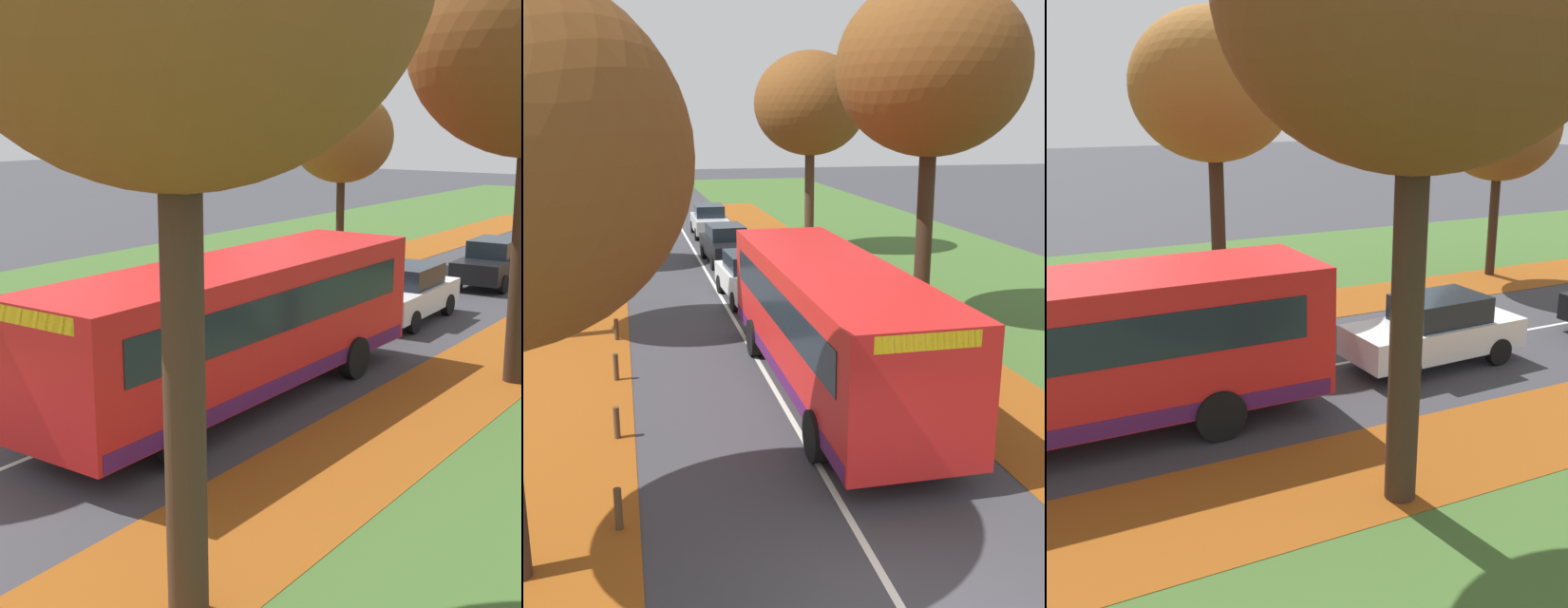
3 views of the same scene
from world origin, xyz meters
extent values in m
cube|color=#8C4714|center=(-4.60, 14.00, 0.01)|extent=(2.80, 60.00, 0.00)
cube|color=#3D6028|center=(9.20, 20.00, 0.00)|extent=(12.00, 90.00, 0.01)
cube|color=#8C4714|center=(4.60, 14.00, 0.01)|extent=(2.80, 60.00, 0.00)
cube|color=silver|center=(0.00, 20.00, 0.00)|extent=(0.12, 80.00, 0.01)
cylinder|color=#382619|center=(-5.43, 13.19, 2.30)|extent=(0.41, 0.41, 4.60)
ellipsoid|color=#935B23|center=(-5.43, 13.19, 6.30)|extent=(4.53, 4.53, 4.08)
cylinder|color=#382619|center=(-5.37, 23.15, 1.79)|extent=(0.32, 0.32, 3.58)
ellipsoid|color=brown|center=(-5.37, 23.15, 5.09)|extent=(4.02, 4.02, 3.62)
cylinder|color=#382619|center=(5.47, 12.27, 2.69)|extent=(0.48, 0.48, 5.37)
ellipsoid|color=brown|center=(5.47, 12.27, 7.40)|extent=(5.41, 5.41, 4.87)
cylinder|color=#422D1E|center=(5.25, 24.67, 2.39)|extent=(0.43, 0.43, 4.77)
ellipsoid|color=brown|center=(5.25, 24.67, 6.66)|extent=(5.03, 5.03, 4.53)
cylinder|color=#4C3823|center=(-3.51, 2.81, 0.34)|extent=(0.12, 0.12, 0.68)
cylinder|color=#4C3823|center=(-3.53, 6.06, 0.33)|extent=(0.12, 0.12, 0.66)
cylinder|color=#4C3823|center=(-3.55, 9.30, 0.34)|extent=(0.12, 0.12, 0.67)
cylinder|color=#4C3823|center=(-3.54, 12.55, 0.31)|extent=(0.12, 0.12, 0.61)
cube|color=red|center=(1.20, 7.55, 1.73)|extent=(2.51, 10.40, 2.50)
cube|color=#19232D|center=(1.20, 2.41, 2.08)|extent=(2.30, 0.10, 1.30)
cube|color=#19232D|center=(1.20, 7.55, 2.13)|extent=(2.55, 9.15, 0.80)
cube|color=#4C1951|center=(1.20, 7.55, 0.66)|extent=(2.53, 10.19, 0.32)
cube|color=yellow|center=(1.20, 2.39, 2.80)|extent=(1.75, 0.08, 0.28)
cylinder|color=black|center=(2.39, 4.33, 0.48)|extent=(0.30, 0.96, 0.96)
cylinder|color=black|center=(0.01, 4.33, 0.48)|extent=(0.30, 0.96, 0.96)
cylinder|color=black|center=(2.38, 10.41, 0.48)|extent=(0.30, 0.96, 0.96)
cylinder|color=black|center=(0.01, 10.41, 0.48)|extent=(0.30, 0.96, 0.96)
cube|color=silver|center=(0.91, 16.17, 0.67)|extent=(1.86, 4.26, 0.70)
cube|color=#19232D|center=(0.91, 16.32, 1.32)|extent=(1.52, 2.07, 0.60)
cylinder|color=black|center=(1.74, 14.89, 0.32)|extent=(0.24, 0.65, 0.64)
cylinder|color=black|center=(0.18, 14.83, 0.32)|extent=(0.24, 0.65, 0.64)
cylinder|color=black|center=(1.64, 17.50, 0.32)|extent=(0.24, 0.65, 0.64)
cylinder|color=black|center=(0.08, 17.44, 0.32)|extent=(0.24, 0.65, 0.64)
cube|color=black|center=(1.08, 22.76, 0.67)|extent=(1.87, 4.27, 0.70)
cube|color=#19232D|center=(1.07, 22.91, 1.32)|extent=(1.53, 2.07, 0.60)
cylinder|color=black|center=(1.91, 21.49, 0.32)|extent=(0.25, 0.65, 0.64)
cylinder|color=black|center=(0.35, 21.43, 0.32)|extent=(0.25, 0.65, 0.64)
cylinder|color=black|center=(1.81, 24.09, 0.32)|extent=(0.25, 0.65, 0.64)
cylinder|color=black|center=(0.25, 24.03, 0.32)|extent=(0.25, 0.65, 0.64)
cube|color=#B7BABF|center=(1.26, 30.09, 0.67)|extent=(1.79, 4.24, 0.70)
cube|color=#19232D|center=(1.26, 30.24, 1.32)|extent=(1.49, 2.05, 0.60)
cylinder|color=black|center=(2.01, 28.77, 0.32)|extent=(0.23, 0.64, 0.64)
cylinder|color=black|center=(0.45, 28.81, 0.32)|extent=(0.23, 0.64, 0.64)
cylinder|color=black|center=(2.07, 31.37, 0.32)|extent=(0.23, 0.64, 0.64)
cylinder|color=black|center=(0.51, 31.41, 0.32)|extent=(0.23, 0.64, 0.64)
camera|label=1|loc=(11.33, -5.95, 5.87)|focal=50.00mm
camera|label=2|loc=(-3.20, -7.10, 6.08)|focal=42.00mm
camera|label=3|loc=(13.64, 6.64, 5.99)|focal=42.00mm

